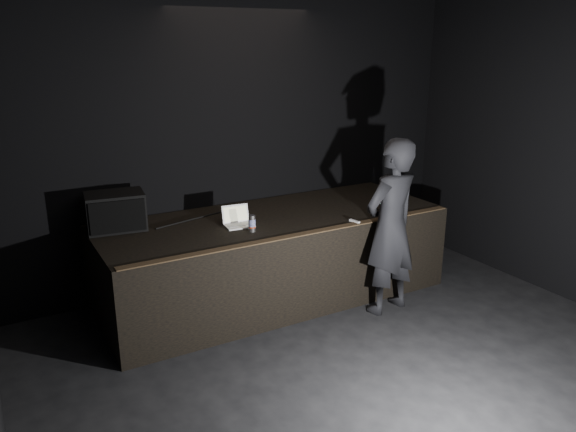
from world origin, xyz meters
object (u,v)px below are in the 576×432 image
(stage_riser, at_px, (273,257))
(person, at_px, (390,227))
(beer_can, at_px, (252,223))
(laptop, at_px, (238,220))
(stage_monitor, at_px, (116,211))

(stage_riser, height_order, person, person)
(beer_can, bearing_deg, stage_riser, 39.44)
(laptop, height_order, person, person)
(beer_can, bearing_deg, stage_monitor, 147.28)
(stage_riser, bearing_deg, stage_monitor, 165.77)
(stage_monitor, distance_m, beer_can, 1.46)
(beer_can, xyz_separation_m, person, (1.40, -0.59, -0.10))
(laptop, bearing_deg, beer_can, -76.07)
(laptop, bearing_deg, stage_riser, 16.00)
(stage_monitor, xyz_separation_m, person, (2.63, -1.37, -0.21))
(laptop, height_order, beer_can, laptop)
(laptop, relative_size, person, 0.17)
(stage_riser, distance_m, person, 1.43)
(stage_riser, xyz_separation_m, stage_monitor, (-1.67, 0.42, 0.70))
(stage_riser, relative_size, stage_monitor, 6.15)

